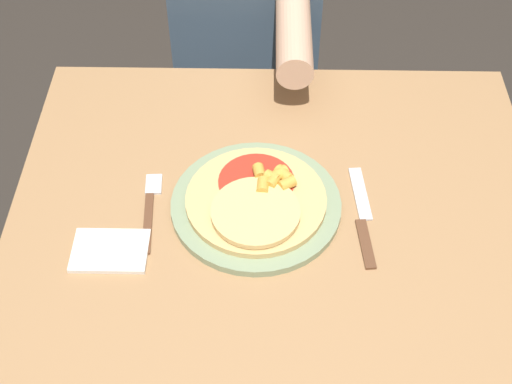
{
  "coord_description": "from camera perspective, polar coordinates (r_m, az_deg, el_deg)",
  "views": [
    {
      "loc": [
        -0.02,
        -0.73,
        1.69
      ],
      "look_at": [
        -0.04,
        0.06,
        0.8
      ],
      "focal_mm": 50.0,
      "sensor_mm": 36.0,
      "label": 1
    }
  ],
  "objects": [
    {
      "name": "pizza",
      "position": [
        1.2,
        0.11,
        -0.62
      ],
      "size": [
        0.24,
        0.24,
        0.04
      ],
      "color": "tan",
      "rests_on": "plate"
    },
    {
      "name": "person_diner",
      "position": [
        1.75,
        -0.7,
        13.16
      ],
      "size": [
        0.34,
        0.52,
        1.18
      ],
      "color": "#2D2D38",
      "rests_on": "ground_plane"
    },
    {
      "name": "dining_table",
      "position": [
        1.29,
        1.65,
        -7.03
      ],
      "size": [
        0.92,
        0.86,
        0.76
      ],
      "color": "#9E754C",
      "rests_on": "ground_plane"
    },
    {
      "name": "fork",
      "position": [
        1.23,
        -8.45,
        -1.17
      ],
      "size": [
        0.03,
        0.18,
        0.0
      ],
      "color": "brown",
      "rests_on": "dining_table"
    },
    {
      "name": "plate",
      "position": [
        1.21,
        -0.0,
        -1.04
      ],
      "size": [
        0.29,
        0.29,
        0.01
      ],
      "color": "gray",
      "rests_on": "dining_table"
    },
    {
      "name": "napkin",
      "position": [
        1.18,
        -11.59,
        -4.62
      ],
      "size": [
        0.12,
        0.09,
        0.01
      ],
      "color": "silver",
      "rests_on": "dining_table"
    },
    {
      "name": "knife",
      "position": [
        1.21,
        8.54,
        -2.03
      ],
      "size": [
        0.03,
        0.22,
        0.0
      ],
      "color": "brown",
      "rests_on": "dining_table"
    }
  ]
}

